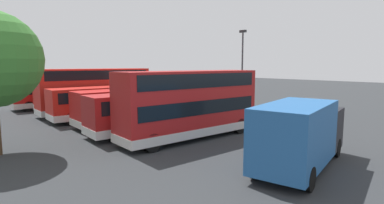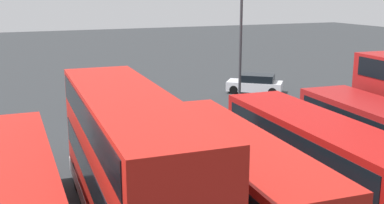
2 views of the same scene
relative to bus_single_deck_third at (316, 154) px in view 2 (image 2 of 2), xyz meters
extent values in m
plane|color=#2D3033|center=(3.58, -11.30, -1.62)|extent=(140.00, 140.00, 0.00)
cube|color=black|center=(-7.22, -5.07, 0.63)|extent=(2.25, 0.16, 1.10)
cylinder|color=black|center=(-6.04, -3.69, -1.07)|extent=(0.35, 1.11, 1.10)
cube|color=black|center=(-4.05, -5.03, 0.63)|extent=(2.25, 0.20, 1.10)
cylinder|color=black|center=(-2.84, -3.67, -1.07)|extent=(0.37, 1.12, 1.10)
cylinder|color=black|center=(-5.09, -3.53, -1.07)|extent=(0.37, 1.12, 1.10)
cube|color=#B71411|center=(0.00, 0.01, 0.03)|extent=(2.88, 10.23, 2.60)
cube|color=silver|center=(0.00, 0.01, -0.99)|extent=(2.92, 10.27, 0.55)
cube|color=black|center=(0.00, 0.01, 0.63)|extent=(2.92, 9.44, 0.90)
cube|color=black|center=(-0.17, -5.10, 0.63)|extent=(2.25, 0.13, 1.10)
cylinder|color=black|center=(1.00, -3.71, -1.07)|extent=(0.34, 1.11, 1.10)
cylinder|color=black|center=(-1.24, -3.63, -1.07)|extent=(0.34, 1.11, 1.10)
cube|color=red|center=(3.81, 0.54, 0.03)|extent=(3.09, 10.48, 2.60)
cube|color=silver|center=(3.81, 0.54, -0.99)|extent=(3.13, 10.52, 0.55)
cube|color=black|center=(3.81, 0.54, 0.63)|extent=(3.11, 9.68, 0.90)
cube|color=black|center=(3.54, -4.67, 0.63)|extent=(2.25, 0.18, 1.10)
cylinder|color=black|center=(4.73, -3.30, -1.07)|extent=(0.36, 1.11, 1.10)
cylinder|color=black|center=(2.49, -3.18, -1.07)|extent=(0.36, 1.11, 1.10)
cube|color=red|center=(7.23, 0.21, 0.83)|extent=(2.94, 11.08, 4.20)
cube|color=black|center=(7.23, 0.21, 0.63)|extent=(2.97, 10.28, 0.90)
cube|color=black|center=(7.23, 0.21, 2.33)|extent=(2.97, 10.28, 0.90)
cube|color=black|center=(7.04, -5.32, 0.63)|extent=(2.25, 0.14, 1.10)
cylinder|color=black|center=(8.21, -3.93, -1.07)|extent=(0.34, 1.11, 1.10)
cylinder|color=black|center=(5.96, -3.85, -1.07)|extent=(0.34, 1.11, 1.10)
cube|color=red|center=(10.74, -0.17, 0.03)|extent=(2.72, 10.19, 2.60)
cube|color=black|center=(10.74, -0.17, 0.63)|extent=(2.77, 9.39, 0.90)
cube|color=black|center=(10.66, -5.27, 0.63)|extent=(2.25, 0.10, 1.10)
cylinder|color=black|center=(9.56, -3.82, -1.07)|extent=(0.32, 1.10, 1.10)
cube|color=silver|center=(-7.12, -16.93, -1.09)|extent=(4.32, 3.95, 0.70)
cube|color=black|center=(-7.28, -16.81, -0.46)|extent=(2.94, 2.81, 0.55)
cylinder|color=black|center=(-5.50, -17.20, -1.30)|extent=(0.64, 0.57, 0.64)
cylinder|color=black|center=(-6.49, -18.46, -1.30)|extent=(0.64, 0.57, 0.64)
cylinder|color=black|center=(-7.76, -15.41, -1.30)|extent=(0.64, 0.57, 0.64)
cylinder|color=black|center=(-8.75, -16.66, -1.30)|extent=(0.64, 0.57, 0.64)
cube|color=#1E479E|center=(3.97, -15.45, -1.09)|extent=(2.47, 4.45, 0.70)
cube|color=black|center=(3.94, -15.65, -0.46)|extent=(2.03, 2.76, 0.55)
cylinder|color=black|center=(3.43, -13.84, -1.30)|extent=(0.32, 0.67, 0.64)
cylinder|color=black|center=(5.01, -14.10, -1.30)|extent=(0.32, 0.67, 0.64)
cylinder|color=black|center=(2.93, -16.81, -1.30)|extent=(0.32, 0.67, 0.64)
cylinder|color=black|center=(4.51, -17.07, -1.30)|extent=(0.32, 0.67, 0.64)
cylinder|color=#38383D|center=(-2.57, -10.89, 2.43)|extent=(0.16, 0.16, 8.10)
camera|label=1|loc=(-21.88, 13.35, 3.34)|focal=28.22mm
camera|label=2|loc=(10.71, 13.66, 5.96)|focal=44.16mm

